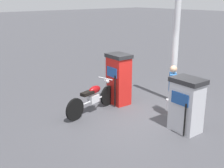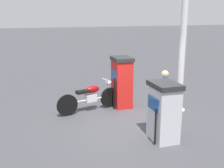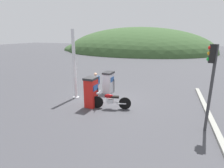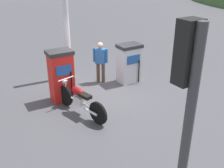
% 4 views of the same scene
% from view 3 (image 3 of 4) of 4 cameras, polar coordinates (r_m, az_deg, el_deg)
% --- Properties ---
extents(ground_plane, '(120.00, 120.00, 0.00)m').
position_cam_3_polar(ground_plane, '(11.67, -2.31, -4.71)').
color(ground_plane, '#424247').
extents(fuel_pump_near, '(0.68, 0.82, 1.70)m').
position_cam_3_polar(fuel_pump_near, '(10.31, -6.51, -2.46)').
color(fuel_pump_near, red).
rests_on(fuel_pump_near, ground).
extents(fuel_pump_far, '(0.69, 0.89, 1.48)m').
position_cam_3_polar(fuel_pump_far, '(12.74, -1.11, 0.58)').
color(fuel_pump_far, silver).
rests_on(fuel_pump_far, ground).
extents(motorcycle_near_pump, '(2.18, 0.68, 0.98)m').
position_cam_3_polar(motorcycle_near_pump, '(10.07, -0.50, -5.17)').
color(motorcycle_near_pump, black).
rests_on(motorcycle_near_pump, ground).
extents(attendant_person, '(0.47, 0.46, 1.56)m').
position_cam_3_polar(attendant_person, '(12.10, -5.11, 0.39)').
color(attendant_person, '#473828').
rests_on(attendant_person, ground).
extents(roadside_traffic_light, '(0.38, 0.24, 3.64)m').
position_cam_3_polar(roadside_traffic_light, '(8.24, 28.57, 2.88)').
color(roadside_traffic_light, '#38383A').
rests_on(roadside_traffic_light, ground).
extents(canopy_support_pole, '(0.40, 0.40, 4.29)m').
position_cam_3_polar(canopy_support_pole, '(11.65, -11.67, 5.51)').
color(canopy_support_pole, silver).
rests_on(canopy_support_pole, ground).
extents(road_edge_kerb, '(0.57, 8.34, 0.12)m').
position_cam_3_polar(road_edge_kerb, '(11.02, 27.58, -7.45)').
color(road_edge_kerb, '#9E9E93').
rests_on(road_edge_kerb, ground).
extents(distant_hill_main, '(33.71, 25.87, 11.03)m').
position_cam_3_polar(distant_hill_main, '(43.97, 8.12, 10.05)').
color(distant_hill_main, '#38562D').
rests_on(distant_hill_main, ground).
extents(distant_hill_secondary, '(34.04, 22.48, 6.19)m').
position_cam_3_polar(distant_hill_secondary, '(46.38, 5.01, 10.42)').
color(distant_hill_secondary, '#38562D').
rests_on(distant_hill_secondary, ground).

